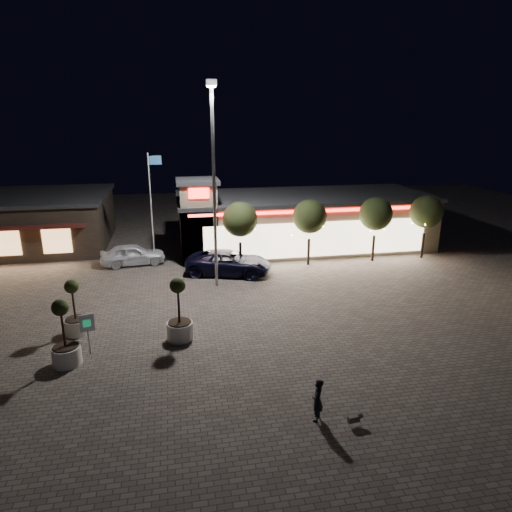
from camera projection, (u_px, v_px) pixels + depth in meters
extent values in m
plane|color=#685E54|center=(192.00, 348.00, 21.42)|extent=(90.00, 90.00, 0.00)
cube|color=gray|center=(303.00, 222.00, 37.60)|extent=(20.00, 8.00, 4.00)
cube|color=#262628|center=(304.00, 196.00, 36.96)|extent=(20.40, 8.40, 0.30)
cube|color=#FFE6BF|center=(318.00, 239.00, 33.92)|extent=(17.00, 0.12, 2.60)
cube|color=#FF1C14|center=(319.00, 211.00, 33.25)|extent=(19.00, 0.10, 0.18)
cube|color=gray|center=(199.00, 223.00, 33.27)|extent=(2.60, 2.60, 5.80)
cube|color=#262628|center=(197.00, 181.00, 32.37)|extent=(3.00, 3.00, 0.30)
cube|color=#FF1C14|center=(199.00, 193.00, 31.29)|extent=(1.40, 0.10, 0.70)
cube|color=#382D23|center=(6.00, 223.00, 37.16)|extent=(16.00, 10.00, 4.00)
cube|color=#262628|center=(1.00, 197.00, 36.52)|extent=(16.40, 10.40, 0.30)
cube|color=#FFB872|center=(6.00, 244.00, 32.80)|extent=(2.00, 0.12, 1.80)
cube|color=#FFB872|center=(57.00, 241.00, 33.41)|extent=(2.00, 0.12, 1.80)
cylinder|color=gray|center=(214.00, 192.00, 27.50)|extent=(0.20, 0.20, 12.00)
cube|color=gray|center=(211.00, 83.00, 25.66)|extent=(0.60, 0.40, 0.35)
cube|color=white|center=(211.00, 86.00, 25.72)|extent=(0.45, 0.30, 0.08)
cylinder|color=white|center=(151.00, 211.00, 32.09)|extent=(0.10, 0.10, 8.00)
cube|color=#245285|center=(155.00, 160.00, 31.13)|extent=(0.90, 0.04, 0.60)
cylinder|color=#332319|center=(240.00, 256.00, 32.16)|extent=(0.20, 0.20, 1.92)
sphere|color=#2D3819|center=(240.00, 219.00, 31.39)|extent=(2.42, 2.42, 2.42)
cylinder|color=#332319|center=(309.00, 252.00, 33.04)|extent=(0.20, 0.20, 1.92)
sphere|color=#2D3819|center=(310.00, 216.00, 32.26)|extent=(2.42, 2.42, 2.42)
cylinder|color=#332319|center=(373.00, 248.00, 33.91)|extent=(0.20, 0.20, 1.92)
sphere|color=#2D3819|center=(376.00, 214.00, 33.14)|extent=(2.42, 2.42, 2.42)
cylinder|color=#332319|center=(422.00, 246.00, 34.61)|extent=(0.20, 0.20, 1.92)
sphere|color=#2D3819|center=(426.00, 212.00, 33.84)|extent=(2.42, 2.42, 2.42)
imported|color=black|center=(229.00, 263.00, 31.15)|extent=(6.32, 4.33, 1.61)
imported|color=white|center=(133.00, 254.00, 33.06)|extent=(4.75, 2.41, 1.55)
imported|color=black|center=(317.00, 400.00, 16.15)|extent=(0.61, 0.70, 1.61)
cube|color=#59514C|center=(354.00, 419.00, 15.99)|extent=(0.44, 0.21, 0.22)
sphere|color=#59514C|center=(360.00, 416.00, 16.03)|extent=(0.20, 0.20, 0.20)
cylinder|color=silver|center=(77.00, 327.00, 22.69)|extent=(1.16, 1.16, 0.78)
cylinder|color=black|center=(76.00, 319.00, 22.57)|extent=(1.01, 1.01, 0.06)
cylinder|color=#332319|center=(73.00, 302.00, 22.30)|extent=(0.10, 0.10, 1.75)
sphere|color=#2D3819|center=(71.00, 286.00, 22.05)|extent=(0.68, 0.68, 0.68)
cylinder|color=silver|center=(67.00, 355.00, 19.92)|extent=(1.24, 1.24, 0.83)
cylinder|color=black|center=(66.00, 347.00, 19.79)|extent=(1.08, 1.08, 0.06)
cylinder|color=#332319|center=(63.00, 326.00, 19.50)|extent=(0.10, 0.10, 1.86)
sphere|color=#2D3819|center=(60.00, 308.00, 19.24)|extent=(0.72, 0.72, 0.72)
cylinder|color=silver|center=(180.00, 331.00, 22.17)|extent=(1.29, 1.29, 0.86)
cylinder|color=black|center=(180.00, 322.00, 22.03)|extent=(1.11, 1.11, 0.06)
cylinder|color=#332319|center=(179.00, 303.00, 21.74)|extent=(0.11, 0.11, 1.93)
sphere|color=#2D3819|center=(178.00, 285.00, 21.47)|extent=(0.75, 0.75, 0.75)
cylinder|color=gray|center=(89.00, 342.00, 20.73)|extent=(0.08, 0.08, 1.19)
cube|color=white|center=(87.00, 323.00, 20.45)|extent=(0.64, 0.20, 0.84)
cube|color=#189358|center=(87.00, 323.00, 20.41)|extent=(0.34, 0.10, 0.35)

